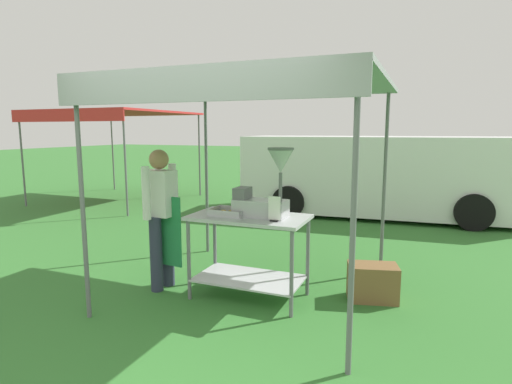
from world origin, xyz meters
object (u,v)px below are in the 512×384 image
(donut_tray, at_px, (229,213))
(van_white, at_px, (377,174))
(vendor, at_px, (161,212))
(supply_crate, at_px, (372,282))
(donut_cart, at_px, (249,239))
(stall_canopy, at_px, (252,90))
(donut_fryer, at_px, (266,191))
(menu_sign, at_px, (274,211))
(neighbour_tent, at_px, (114,114))

(donut_tray, relative_size, van_white, 0.07)
(vendor, height_order, supply_crate, vendor)
(donut_cart, height_order, vendor, vendor)
(stall_canopy, xyz_separation_m, donut_tray, (-0.21, -0.14, -1.30))
(donut_tray, height_order, van_white, van_white)
(donut_fryer, height_order, supply_crate, donut_fryer)
(menu_sign, xyz_separation_m, vendor, (-1.38, 0.03, -0.12))
(vendor, bearing_deg, neighbour_tent, 134.96)
(stall_canopy, bearing_deg, donut_cart, -90.00)
(donut_cart, bearing_deg, donut_fryer, 4.32)
(donut_tray, distance_m, supply_crate, 1.72)
(donut_fryer, relative_size, neighbour_tent, 0.22)
(neighbour_tent, bearing_deg, vendor, -45.04)
(donut_tray, bearing_deg, stall_canopy, 32.91)
(donut_fryer, height_order, van_white, van_white)
(donut_cart, bearing_deg, vendor, -172.71)
(donut_cart, bearing_deg, stall_canopy, 90.00)
(donut_cart, distance_m, menu_sign, 0.53)
(donut_fryer, bearing_deg, stall_canopy, 156.36)
(menu_sign, height_order, supply_crate, menu_sign)
(donut_cart, distance_m, van_white, 5.24)
(van_white, bearing_deg, donut_fryer, -96.51)
(donut_cart, distance_m, neighbour_tent, 7.38)
(vendor, bearing_deg, supply_crate, 13.89)
(vendor, bearing_deg, donut_cart, 7.29)
(donut_fryer, xyz_separation_m, supply_crate, (1.07, 0.42, -1.00))
(supply_crate, xyz_separation_m, van_white, (-0.48, 4.74, 0.68))
(donut_tray, height_order, vendor, vendor)
(stall_canopy, relative_size, vendor, 1.69)
(donut_cart, xyz_separation_m, menu_sign, (0.35, -0.16, 0.37))
(stall_canopy, height_order, vendor, stall_canopy)
(donut_cart, xyz_separation_m, donut_fryer, (0.19, 0.01, 0.54))
(stall_canopy, xyz_separation_m, neighbour_tent, (-5.64, 4.39, -0.01))
(vendor, bearing_deg, donut_fryer, 6.83)
(donut_tray, bearing_deg, van_white, 79.22)
(donut_tray, distance_m, vendor, 0.82)
(donut_tray, height_order, donut_fryer, donut_fryer)
(stall_canopy, height_order, neighbour_tent, stall_canopy)
(stall_canopy, bearing_deg, supply_crate, 14.97)
(vendor, relative_size, van_white, 0.28)
(donut_cart, bearing_deg, neighbour_tent, 141.52)
(menu_sign, bearing_deg, vendor, 178.77)
(supply_crate, distance_m, neighbour_tent, 8.26)
(donut_cart, relative_size, neighbour_tent, 0.38)
(donut_fryer, relative_size, vendor, 0.45)
(stall_canopy, xyz_separation_m, van_white, (0.78, 5.08, -1.36))
(neighbour_tent, bearing_deg, van_white, 6.15)
(donut_fryer, bearing_deg, supply_crate, 21.43)
(vendor, xyz_separation_m, van_white, (1.81, 5.31, -0.02))
(stall_canopy, bearing_deg, van_white, 81.28)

